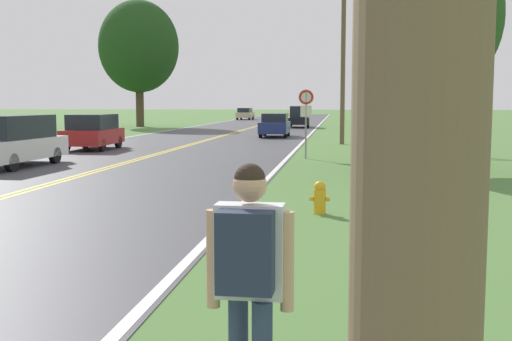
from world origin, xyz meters
name	(u,v)px	position (x,y,z in m)	size (l,w,h in m)	color
hitchhiker_person	(249,266)	(7.18, 3.09, 1.10)	(0.61, 0.44, 1.80)	navy
fire_hydrant	(320,197)	(7.39, 11.53, 0.33)	(0.40, 0.24, 0.66)	gold
traffic_sign	(306,106)	(6.43, 24.10, 2.06)	(0.60, 0.10, 2.72)	gray
utility_pole_midground	(343,63)	(7.86, 33.21, 4.29)	(1.80, 0.24, 8.27)	brown
tree_behind_sign	(139,47)	(-10.52, 56.02, 7.26)	(7.23, 7.23, 11.44)	#473828
tree_mid_treeline	(427,18)	(10.47, 20.13, 4.89)	(4.66, 4.66, 7.58)	brown
car_white_van_mid_near	(14,140)	(-3.33, 19.52, 0.91)	(1.89, 4.75, 1.78)	black
car_red_hatchback_mid_far	(93,131)	(-3.75, 27.69, 0.86)	(2.00, 3.94, 1.66)	black
car_dark_blue_sedan_receding	(275,125)	(3.58, 39.92, 0.77)	(1.82, 4.13, 1.51)	black
car_black_van_distant	(299,116)	(4.12, 55.96, 0.98)	(1.94, 4.68, 1.89)	black
car_champagne_sedan_horizon	(245,114)	(-4.47, 80.85, 0.77)	(1.94, 4.06, 1.51)	black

